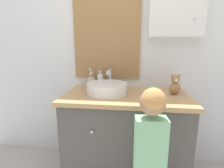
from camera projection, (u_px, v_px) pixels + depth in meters
name	position (u px, v px, depth m)	size (l,w,h in m)	color
wall_back	(130.00, 38.00, 1.71)	(3.20, 0.18, 2.50)	silver
vanity_counter	(125.00, 136.00, 1.60)	(1.08, 0.58, 0.79)	#4C4742
sink_basin	(107.00, 88.00, 1.52)	(0.35, 0.40, 0.20)	silver
toothbrush_holder	(91.00, 82.00, 1.75)	(0.08, 0.08, 0.20)	beige
soap_dispenser	(100.00, 81.00, 1.73)	(0.05, 0.05, 0.17)	white
child_figure	(150.00, 149.00, 1.09)	(0.20, 0.47, 0.98)	slate
teddy_bear	(175.00, 85.00, 1.50)	(0.10, 0.08, 0.18)	#9E7047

